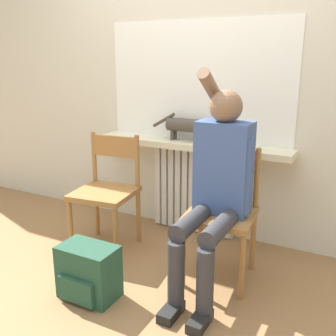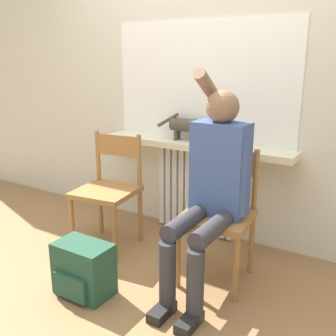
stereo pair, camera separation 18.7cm
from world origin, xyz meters
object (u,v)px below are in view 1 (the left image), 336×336
object	(u,v)px
cat	(189,125)
person	(218,182)
chair_right	(222,211)
backpack	(88,272)
chair_left	(107,190)

from	to	relation	value
cat	person	bearing A→B (deg)	-52.51
chair_right	backpack	bearing A→B (deg)	-141.50
chair_left	backpack	xyz separation A→B (m)	(0.30, -0.62, -0.30)
chair_right	backpack	xyz separation A→B (m)	(-0.63, -0.62, -0.30)
chair_left	backpack	size ratio (longest dim) A/B	2.45
chair_left	person	world-z (taller)	person
chair_right	backpack	distance (m)	0.93
chair_right	cat	world-z (taller)	cat
chair_left	person	size ratio (longest dim) A/B	0.63
chair_right	backpack	world-z (taller)	chair_right
chair_left	backpack	bearing A→B (deg)	-71.24
person	cat	bearing A→B (deg)	127.49
chair_left	chair_right	distance (m)	0.93
person	cat	xyz separation A→B (m)	(-0.49, 0.64, 0.22)
chair_right	cat	bearing A→B (deg)	126.77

